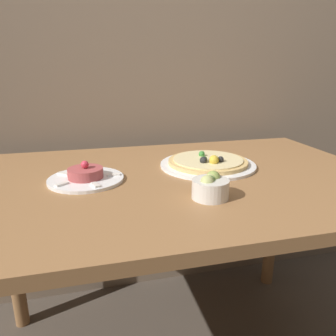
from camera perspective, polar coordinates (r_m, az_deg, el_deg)
back_wall at (r=1.58m, az=-4.31°, el=23.35°), size 8.00×0.05×2.60m
dining_table at (r=1.10m, az=1.65°, el=-6.25°), size 1.37×0.89×0.79m
pizza_plate at (r=1.18m, az=6.96°, el=0.91°), size 0.34×0.34×0.05m
tartare_plate at (r=1.05m, az=-14.13°, el=-1.45°), size 0.23×0.23×0.07m
small_bowl at (r=0.89m, az=7.38°, el=-3.24°), size 0.10×0.10×0.07m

